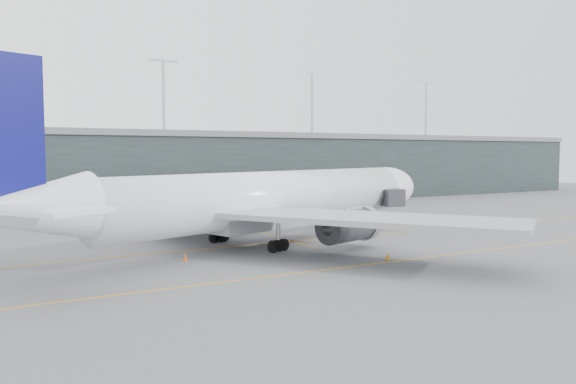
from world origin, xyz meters
TOP-DOWN VIEW (x-y plane):
  - ground at (0.00, 0.00)m, footprint 320.00×320.00m
  - taxiline_a at (0.00, -4.00)m, footprint 160.00×0.25m
  - taxiline_b at (0.00, -20.00)m, footprint 160.00×0.25m
  - taxiline_lead_main at (5.00, 20.00)m, footprint 0.25×60.00m
  - terminal at (-0.00, 58.00)m, footprint 240.00×36.00m
  - main_aircraft at (2.06, -3.65)m, footprint 65.24×60.12m
  - jet_bridge at (26.20, 21.01)m, footprint 8.89×44.11m
  - gse_cart at (30.21, -8.97)m, footprint 2.32×1.79m
  - baggage_dolly at (34.06, -11.94)m, footprint 4.00×3.53m
  - uld_a at (-6.31, 10.27)m, footprint 1.94×1.55m
  - uld_b at (-2.86, 11.02)m, footprint 2.14×1.86m
  - uld_c at (-0.47, 11.17)m, footprint 2.16×1.94m
  - cone_nose at (34.92, -4.93)m, footprint 0.48×0.48m
  - cone_wing_stbd at (7.65, -18.97)m, footprint 0.48×0.48m
  - cone_wing_port at (10.98, 10.54)m, footprint 0.45×0.45m
  - cone_tail at (-10.46, -9.50)m, footprint 0.50×0.50m

SIDE VIEW (x-z plane):
  - ground at x=0.00m, z-range 0.00..0.00m
  - taxiline_a at x=0.00m, z-range 0.00..0.02m
  - taxiline_b at x=0.00m, z-range 0.00..0.02m
  - taxiline_lead_main at x=5.00m, z-range 0.00..0.02m
  - baggage_dolly at x=34.06m, z-range 0.03..0.37m
  - cone_wing_port at x=10.98m, z-range 0.00..0.71m
  - cone_nose at x=34.92m, z-range 0.00..0.76m
  - cone_wing_stbd at x=7.65m, z-range 0.00..0.76m
  - cone_tail at x=-10.46m, z-range 0.00..0.79m
  - gse_cart at x=30.21m, z-range 0.08..1.48m
  - uld_c at x=-0.47m, z-range 0.04..1.67m
  - uld_b at x=-2.86m, z-range 0.04..1.73m
  - uld_a at x=-6.31m, z-range 0.04..1.81m
  - jet_bridge at x=26.20m, z-range 1.42..7.15m
  - main_aircraft at x=2.06m, z-range -4.12..14.66m
  - terminal at x=0.00m, z-range -6.88..22.12m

